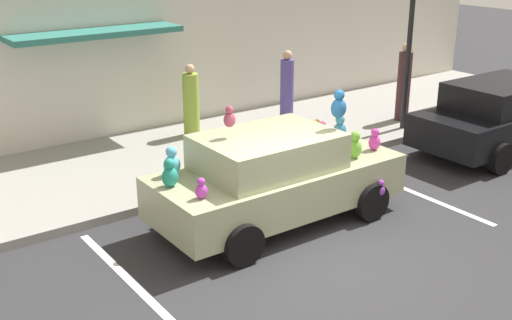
% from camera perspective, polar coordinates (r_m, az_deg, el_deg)
% --- Properties ---
extents(ground_plane, '(60.00, 60.00, 0.00)m').
position_cam_1_polar(ground_plane, '(9.42, 5.78, -9.04)').
color(ground_plane, '#2D2D30').
extents(sidewalk, '(24.00, 4.00, 0.15)m').
position_cam_1_polar(sidewalk, '(13.19, -8.68, -0.10)').
color(sidewalk, gray).
rests_on(sidewalk, ground).
extents(parking_stripe_front, '(0.12, 3.60, 0.01)m').
position_cam_1_polar(parking_stripe_front, '(12.08, 13.76, -2.74)').
color(parking_stripe_front, silver).
rests_on(parking_stripe_front, ground).
extents(parking_stripe_rear, '(0.12, 3.60, 0.01)m').
position_cam_1_polar(parking_stripe_rear, '(8.96, -10.96, -10.93)').
color(parking_stripe_rear, silver).
rests_on(parking_stripe_rear, ground).
extents(plush_covered_car, '(4.17, 1.98, 2.18)m').
position_cam_1_polar(plush_covered_car, '(10.25, 1.73, -1.50)').
color(plush_covered_car, '#A2A87E').
rests_on(plush_covered_car, ground).
extents(parked_sedan_behind, '(4.53, 1.97, 1.54)m').
position_cam_1_polar(parked_sedan_behind, '(14.76, 21.47, 3.82)').
color(parked_sedan_behind, black).
rests_on(parked_sedan_behind, ground).
extents(teddy_bear_on_sidewalk, '(0.37, 0.31, 0.71)m').
position_cam_1_polar(teddy_bear_on_sidewalk, '(13.29, 5.18, 2.06)').
color(teddy_bear_on_sidewalk, '#9E723D').
rests_on(teddy_bear_on_sidewalk, sidewalk).
extents(street_lamp_post, '(0.28, 0.28, 4.07)m').
position_cam_1_polar(street_lamp_post, '(14.87, 13.79, 12.00)').
color(street_lamp_post, black).
rests_on(street_lamp_post, sidewalk).
extents(pedestrian_near_shopfront, '(0.33, 0.33, 1.74)m').
position_cam_1_polar(pedestrian_near_shopfront, '(15.35, 2.80, 6.44)').
color(pedestrian_near_shopfront, '#4F428E').
rests_on(pedestrian_near_shopfront, sidewalk).
extents(pedestrian_walking_past, '(0.33, 0.33, 1.88)m').
position_cam_1_polar(pedestrian_walking_past, '(15.85, 13.15, 6.63)').
color(pedestrian_walking_past, '#45282C').
rests_on(pedestrian_walking_past, sidewalk).
extents(pedestrian_by_lamp, '(0.36, 0.36, 1.63)m').
position_cam_1_polar(pedestrian_by_lamp, '(14.32, -5.87, 5.11)').
color(pedestrian_by_lamp, '#88A739').
rests_on(pedestrian_by_lamp, sidewalk).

